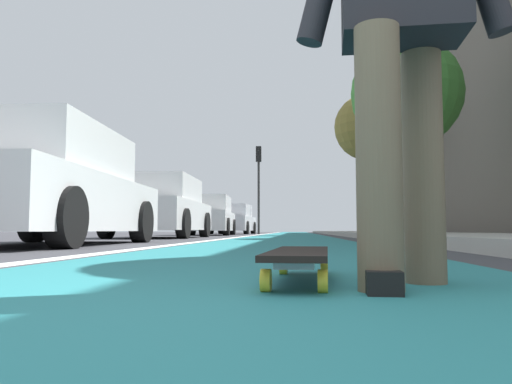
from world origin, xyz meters
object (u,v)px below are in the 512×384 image
Objects in this scene: parked_car_far at (208,217)px; street_tree_far at (368,128)px; street_tree_mid at (406,94)px; parked_car_near at (46,189)px; parked_car_mid at (160,208)px; skater_person at (401,7)px; traffic_light at (259,174)px; parked_car_end at (233,220)px; skateboard at (300,256)px; pedestrian_distant at (376,206)px.

parked_car_far is 0.86× the size of street_tree_far.
parked_car_far is at bearing 40.88° from street_tree_mid.
parked_car_near is 1.00× the size of parked_car_mid.
skater_person is 5.64m from parked_car_near.
street_tree_far is at bearing -148.99° from traffic_light.
parked_car_end is at bearing 39.96° from street_tree_far.
street_tree_far is (12.00, -5.77, 3.20)m from parked_car_near.
skateboard is 0.20× the size of parked_car_end.
street_tree_far is (-0.56, -5.94, 3.20)m from parked_car_far.
parked_car_near is (4.40, 3.53, -0.23)m from skater_person.
skater_person reaches higher than parked_car_end.
traffic_light is 14.62m from street_tree_mid.
parked_car_far is (16.96, 3.70, -0.23)m from skater_person.
parked_car_near is 13.70m from street_tree_far.
parked_car_mid is at bearing 19.67° from skater_person.
parked_car_end is 11.24m from pedestrian_distant.
street_tree_mid is (9.95, -2.59, 3.29)m from skateboard.
parked_car_mid is 6.61m from pedestrian_distant.
parked_car_mid is (10.25, 3.37, 0.63)m from skateboard.
parked_car_far reaches higher than parked_car_end.
parked_car_end is at bearing 7.94° from skateboard.
pedestrian_distant is (-2.78, 0.20, -2.99)m from street_tree_far.
pedestrian_distant is at bearing -31.16° from parked_car_near.
street_tree_far is (6.31, -0.00, 0.52)m from street_tree_mid.
skateboard is at bearing 66.70° from skater_person.
street_tree_mid is at bearing -12.52° from skater_person.
parked_car_end is 9.61m from street_tree_far.
parked_car_near is at bearing 36.84° from skateboard.
skater_person is 0.36× the size of traffic_light.
street_tree_far reaches higher than traffic_light.
parked_car_near is at bearing -179.84° from parked_car_end.
skater_person is 23.63m from parked_car_end.
parked_car_mid reaches higher than parked_car_near.
street_tree_mid reaches higher than parked_car_end.
parked_car_mid is 12.96m from parked_car_end.
street_tree_mid is (10.10, -2.24, 2.44)m from skater_person.
parked_car_mid is 6.53m from street_tree_mid.
skateboard is 17.16m from parked_car_far.
street_tree_far is at bearing -7.78° from skater_person.
parked_car_end is at bearing -0.59° from parked_car_mid.
parked_car_far is (6.57, -0.01, -0.02)m from parked_car_mid.
parked_car_end is (23.20, 3.24, 0.61)m from skateboard.
parked_car_mid is 13.87m from traffic_light.
traffic_light is at bearing 5.51° from skater_person.
parked_car_mid is (6.00, 0.19, 0.02)m from parked_car_near.
pedestrian_distant is (3.53, 0.20, -2.47)m from street_tree_mid.
parked_car_end is 2.63× the size of pedestrian_distant.
street_tree_far reaches higher than skater_person.
skater_person is at bearing 171.46° from pedestrian_distant.
street_tree_mid is (-6.87, -5.94, 2.68)m from parked_car_far.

